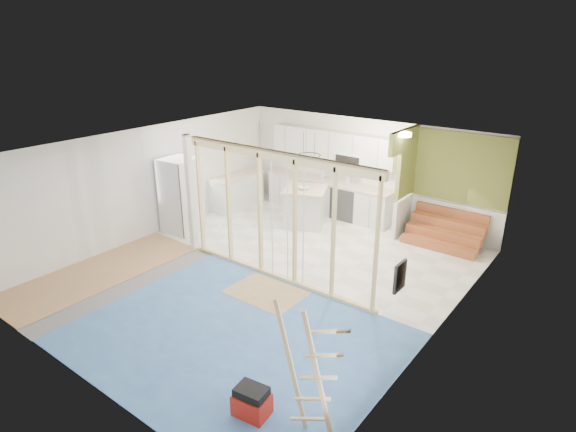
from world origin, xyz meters
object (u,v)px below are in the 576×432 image
Objects in this scene: island at (305,207)px; toolbox at (252,402)px; fridge at (181,196)px; ladder at (308,374)px.

island is 2.74× the size of toolbox.
fridge is 1.04× the size of ladder.
toolbox is (3.19, -5.67, -0.29)m from island.
island is 6.51m from toolbox.
ladder is at bearing -34.66° from fridge.
fridge is at bearing 127.78° from ladder.
fridge is 3.80× the size of toolbox.
fridge reaches higher than ladder.
fridge is at bearing 138.75° from toolbox.
fridge reaches higher than toolbox.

